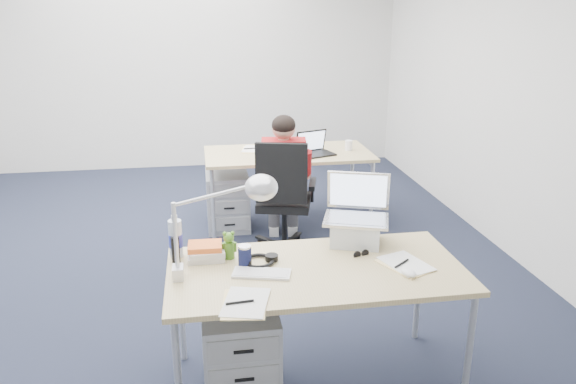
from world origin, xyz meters
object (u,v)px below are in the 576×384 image
at_px(office_chair, 284,222).
at_px(bear_figurine, 229,245).
at_px(dark_laptop, 317,143).
at_px(water_bottle, 175,236).
at_px(wireless_keyboard, 262,273).
at_px(sunglasses, 361,254).
at_px(far_cup, 349,145).
at_px(book_stack, 206,252).
at_px(can_koozie, 245,256).
at_px(desk_lamp, 209,226).
at_px(headphones, 258,260).
at_px(silver_laptop, 356,211).
at_px(computer_mouse, 409,273).
at_px(desk_near, 316,276).
at_px(seated_person, 284,181).
at_px(drawer_pedestal_far, 228,200).
at_px(desk_far, 288,157).
at_px(drawer_pedestal_near, 240,351).
at_px(cordless_phone, 176,250).

xyz_separation_m(office_chair, bear_figurine, (-0.56, -1.60, 0.52)).
bearing_deg(dark_laptop, water_bottle, -140.23).
distance_m(office_chair, wireless_keyboard, 1.93).
xyz_separation_m(bear_figurine, sunglasses, (0.74, -0.09, -0.07)).
height_order(office_chair, far_cup, office_chair).
height_order(water_bottle, sunglasses, water_bottle).
bearing_deg(sunglasses, far_cup, 59.94).
bearing_deg(book_stack, sunglasses, -6.52).
xyz_separation_m(can_koozie, water_bottle, (-0.37, 0.18, 0.06)).
bearing_deg(bear_figurine, desk_lamp, -102.08).
height_order(office_chair, headphones, office_chair).
distance_m(office_chair, silver_laptop, 1.64).
bearing_deg(can_koozie, computer_mouse, -17.18).
height_order(desk_near, desk_lamp, desk_lamp).
bearing_deg(book_stack, seated_person, 68.07).
xyz_separation_m(drawer_pedestal_far, desk_lamp, (-0.22, -2.52, 0.74)).
relative_size(desk_far, can_koozie, 13.39).
height_order(desk_near, seated_person, seated_person).
relative_size(drawer_pedestal_near, silver_laptop, 1.38).
height_order(computer_mouse, headphones, same).
bearing_deg(wireless_keyboard, far_cup, 80.24).
xyz_separation_m(desk_far, headphones, (-0.55, -2.41, 0.07)).
relative_size(drawer_pedestal_far, sunglasses, 5.48).
xyz_separation_m(office_chair, dark_laptop, (0.40, 0.57, 0.55)).
height_order(office_chair, can_koozie, office_chair).
distance_m(desk_far, water_bottle, 2.46).
relative_size(desk_lamp, dark_laptop, 1.76).
xyz_separation_m(water_bottle, bear_figurine, (0.29, -0.07, -0.04)).
bearing_deg(headphones, can_koozie, -179.53).
bearing_deg(desk_lamp, computer_mouse, -31.92).
distance_m(desk_near, headphones, 0.33).
bearing_deg(cordless_phone, bear_figurine, -10.70).
bearing_deg(bear_figurine, silver_laptop, 22.53).
height_order(drawer_pedestal_near, can_koozie, can_koozie).
bearing_deg(computer_mouse, dark_laptop, 72.67).
bearing_deg(cordless_phone, computer_mouse, -30.87).
bearing_deg(desk_lamp, sunglasses, -15.15).
bearing_deg(far_cup, can_koozie, -117.04).
distance_m(drawer_pedestal_far, wireless_keyboard, 2.58).
relative_size(silver_laptop, computer_mouse, 3.84).
bearing_deg(drawer_pedestal_near, seated_person, 74.68).
bearing_deg(book_stack, dark_laptop, 63.28).
xyz_separation_m(water_bottle, book_stack, (0.16, -0.07, -0.08)).
height_order(bear_figurine, dark_laptop, dark_laptop).
bearing_deg(water_bottle, drawer_pedestal_near, -43.93).
relative_size(office_chair, cordless_phone, 6.72).
relative_size(wireless_keyboard, can_koozie, 2.55).
bearing_deg(book_stack, desk_lamp, -84.45).
xyz_separation_m(book_stack, desk_lamp, (0.02, -0.22, 0.24)).
relative_size(cordless_phone, desk_lamp, 0.27).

